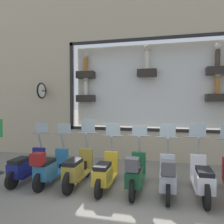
# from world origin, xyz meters

# --- Properties ---
(ground_plane) EXTENTS (120.00, 120.00, 0.00)m
(ground_plane) POSITION_xyz_m (0.00, 0.00, 0.00)
(ground_plane) COLOR gray
(building_facade) EXTENTS (1.24, 36.00, 10.58)m
(building_facade) POSITION_xyz_m (3.60, 0.00, 5.41)
(building_facade) COLOR tan
(building_facade) RESTS_ON ground_plane
(scooter_white_1) EXTENTS (1.81, 0.60, 1.64)m
(scooter_white_1) POSITION_xyz_m (0.47, -1.51, 0.44)
(scooter_white_1) COLOR black
(scooter_white_1) RESTS_ON ground_plane
(scooter_silver_2) EXTENTS (1.79, 0.60, 1.60)m
(scooter_silver_2) POSITION_xyz_m (0.40, -0.76, 0.46)
(scooter_silver_2) COLOR black
(scooter_silver_2) RESTS_ON ground_plane
(scooter_green_3) EXTENTS (1.80, 0.61, 1.54)m
(scooter_green_3) POSITION_xyz_m (0.40, 0.00, 0.47)
(scooter_green_3) COLOR black
(scooter_green_3) RESTS_ON ground_plane
(scooter_yellow_4) EXTENTS (1.79, 0.60, 1.59)m
(scooter_yellow_4) POSITION_xyz_m (0.46, 0.76, 0.42)
(scooter_yellow_4) COLOR black
(scooter_yellow_4) RESTS_ON ground_plane
(scooter_olive_5) EXTENTS (1.81, 0.60, 1.69)m
(scooter_olive_5) POSITION_xyz_m (0.47, 1.52, 0.45)
(scooter_olive_5) COLOR black
(scooter_olive_5) RESTS_ON ground_plane
(scooter_teal_6) EXTENTS (1.79, 0.61, 1.54)m
(scooter_teal_6) POSITION_xyz_m (0.40, 2.28, 0.46)
(scooter_teal_6) COLOR black
(scooter_teal_6) RESTS_ON ground_plane
(scooter_navy_7) EXTENTS (1.79, 0.61, 1.55)m
(scooter_navy_7) POSITION_xyz_m (0.46, 3.03, 0.41)
(scooter_navy_7) COLOR black
(scooter_navy_7) RESTS_ON ground_plane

